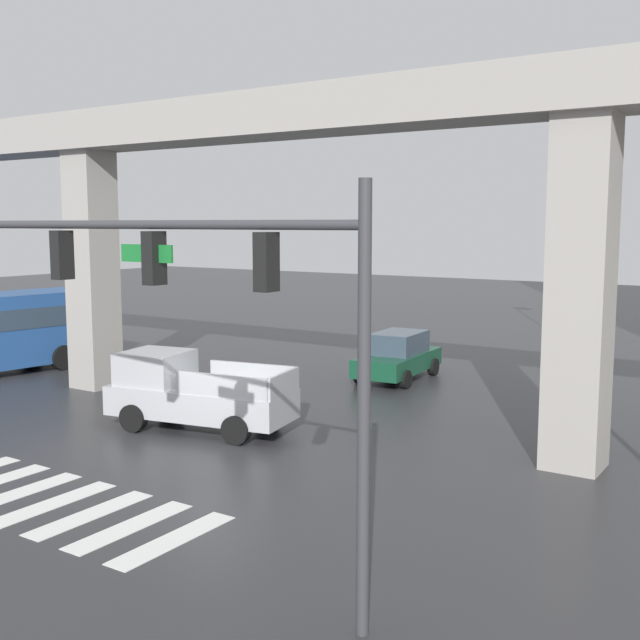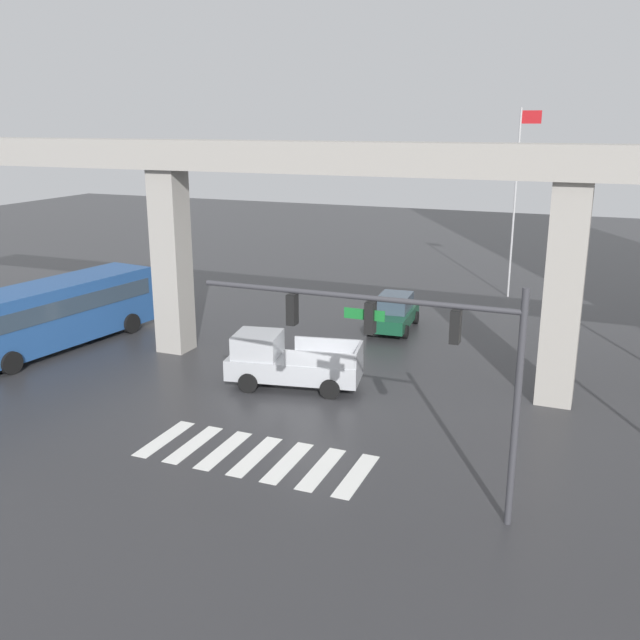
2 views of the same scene
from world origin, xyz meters
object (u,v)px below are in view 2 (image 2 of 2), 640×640
sedan_dark_green (394,312)px  flagpole (517,191)px  pickup_truck (287,362)px  city_bus (47,313)px  traffic_signal_mast (413,342)px

sedan_dark_green → flagpole: flagpole is taller
sedan_dark_green → pickup_truck: bearing=-100.0°
city_bus → flagpole: bearing=45.4°
pickup_truck → city_bus: size_ratio=0.49×
city_bus → sedan_dark_green: city_bus is taller
flagpole → traffic_signal_mast: bearing=-88.5°
sedan_dark_green → flagpole: bearing=64.0°
pickup_truck → flagpole: bearing=71.7°
traffic_signal_mast → sedan_dark_green: bearing=107.7°
pickup_truck → flagpole: flagpole is taller
traffic_signal_mast → pickup_truck: bearing=134.7°
traffic_signal_mast → city_bus: bearing=159.5°
sedan_dark_green → traffic_signal_mast: bearing=-72.3°
city_bus → sedan_dark_green: (13.42, 9.00, -0.87)m
city_bus → traffic_signal_mast: bearing=-20.5°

